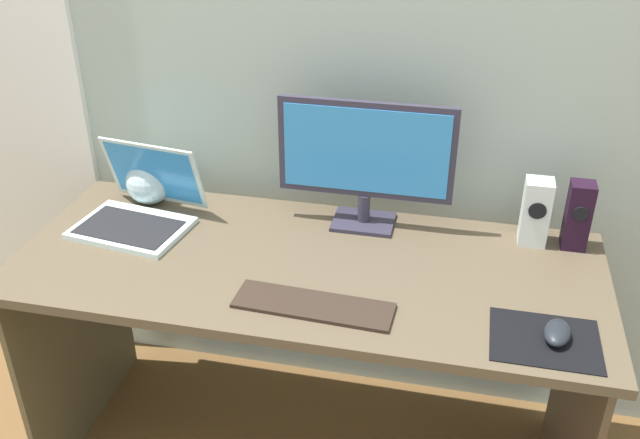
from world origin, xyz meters
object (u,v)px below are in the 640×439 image
Objects in this scene: monitor at (366,159)px; speaker_near_monitor at (536,212)px; speaker_right at (578,216)px; mouse at (557,333)px; keyboard_external at (313,305)px; laptop at (139,209)px; fishbowl at (149,182)px.

monitor is 2.60× the size of speaker_near_monitor.
speaker_right is 0.45m from mouse.
keyboard_external is (-0.53, -0.44, -0.09)m from speaker_near_monitor.
speaker_near_monitor is 0.49× the size of keyboard_external.
speaker_near_monitor is at bearing 7.05° from laptop.
speaker_near_monitor is 0.70m from keyboard_external.
fishbowl is at bearing -179.66° from monitor.
mouse is (0.58, -0.00, 0.02)m from keyboard_external.
monitor is 1.27× the size of keyboard_external.
mouse is at bearing -99.29° from speaker_right.
fishbowl is at bearing 101.15° from laptop.
mouse is at bearing 2.55° from keyboard_external.
keyboard_external is at bearing -170.31° from mouse.
mouse is at bearing -14.24° from laptop.
fishbowl is 1.27m from mouse.
fishbowl is (-1.27, -0.01, -0.03)m from speaker_right.
speaker_right is 0.50× the size of keyboard_external.
fishbowl is (-0.03, 0.13, 0.02)m from laptop.
speaker_right is at bearing 0.25° from fishbowl.
mouse reaches higher than keyboard_external.
monitor reaches higher than mouse.
speaker_right is 0.56× the size of laptop.
speaker_near_monitor is at bearing 41.86° from keyboard_external.
keyboard_external is at bearing -140.83° from speaker_near_monitor.
fishbowl is at bearing 170.02° from mouse.
fishbowl is 0.36× the size of keyboard_external.
monitor is 0.61m from speaker_right.
keyboard_external is at bearing -26.40° from laptop.
speaker_right is 1.25m from laptop.
laptop reaches higher than speaker_right.
monitor is 3.55× the size of fishbowl.
speaker_right is at bearing 0.02° from speaker_near_monitor.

